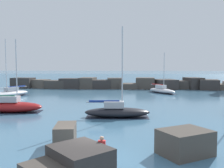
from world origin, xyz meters
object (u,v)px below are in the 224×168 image
sailboat_moored_0 (13,106)px  sailboat_moored_3 (10,93)px  sailboat_moored_4 (117,111)px  person_on_rocks (102,151)px  sailboat_moored_1 (162,90)px

sailboat_moored_0 → sailboat_moored_3: size_ratio=0.84×
sailboat_moored_4 → person_on_rocks: bearing=-89.2°
sailboat_moored_0 → person_on_rocks: bearing=-50.5°
sailboat_moored_3 → person_on_rocks: 34.18m
sailboat_moored_0 → person_on_rocks: sailboat_moored_0 is taller
sailboat_moored_1 → sailboat_moored_3: sailboat_moored_3 is taller
sailboat_moored_1 → sailboat_moored_3: bearing=-162.0°
sailboat_moored_4 → sailboat_moored_0: bearing=171.8°
sailboat_moored_0 → person_on_rocks: size_ratio=4.87×
sailboat_moored_3 → sailboat_moored_4: sailboat_moored_3 is taller
person_on_rocks → sailboat_moored_0: bearing=129.5°
sailboat_moored_3 → sailboat_moored_4: size_ratio=1.07×
sailboat_moored_4 → person_on_rocks: size_ratio=5.44×
sailboat_moored_0 → sailboat_moored_1: (18.78, 22.15, -0.11)m
sailboat_moored_4 → sailboat_moored_1: bearing=73.7°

